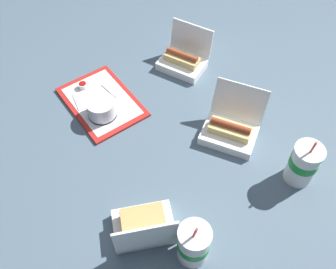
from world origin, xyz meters
name	(u,v)px	position (x,y,z in m)	size (l,w,h in m)	color
ground_plane	(172,132)	(0.00, 0.00, 0.00)	(3.20, 3.20, 0.00)	#4C6070
food_tray	(102,102)	(-0.30, -0.16, 0.01)	(0.38, 0.27, 0.01)	red
cake_container	(102,109)	(-0.23, -0.19, 0.05)	(0.12, 0.12, 0.08)	black
ketchup_cup	(83,85)	(-0.42, -0.19, 0.03)	(0.04, 0.04, 0.02)	white
napkin_stack	(87,99)	(-0.35, -0.21, 0.02)	(0.10, 0.10, 0.00)	white
plastic_fork	(110,91)	(-0.33, -0.10, 0.02)	(0.11, 0.01, 0.01)	white
clamshell_hotdog_corner	(230,129)	(0.15, 0.18, 0.04)	(0.29, 0.29, 0.18)	white
clamshell_sandwich_center	(144,226)	(0.29, -0.32, 0.04)	(0.22, 0.24, 0.18)	white
clamshell_hotdog_left	(183,60)	(-0.29, 0.26, 0.04)	(0.26, 0.24, 0.18)	white
soda_cup_back	(303,164)	(0.44, 0.26, 0.09)	(0.11, 0.11, 0.24)	white
soda_cup_front	(194,244)	(0.45, -0.24, 0.08)	(0.10, 0.10, 0.23)	white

